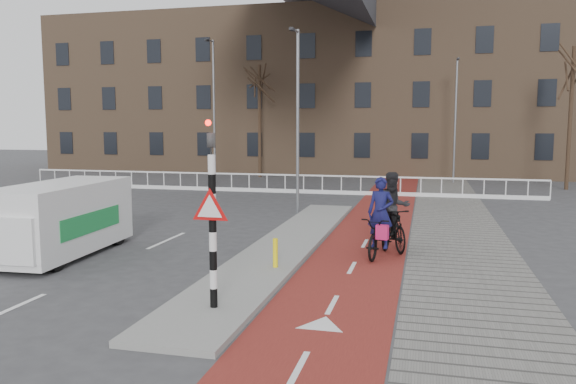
# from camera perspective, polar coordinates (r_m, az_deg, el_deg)

# --- Properties ---
(ground) EXTENTS (120.00, 120.00, 0.00)m
(ground) POSITION_cam_1_polar(r_m,az_deg,el_deg) (12.58, -1.57, -9.53)
(ground) COLOR #38383A
(ground) RESTS_ON ground
(bike_lane) EXTENTS (2.50, 60.00, 0.01)m
(bike_lane) POSITION_cam_1_polar(r_m,az_deg,el_deg) (21.99, 9.20, -2.56)
(bike_lane) COLOR maroon
(bike_lane) RESTS_ON ground
(sidewalk) EXTENTS (3.00, 60.00, 0.01)m
(sidewalk) POSITION_cam_1_polar(r_m,az_deg,el_deg) (21.95, 16.51, -2.77)
(sidewalk) COLOR slate
(sidewalk) RESTS_ON ground
(curb_island) EXTENTS (1.80, 16.00, 0.12)m
(curb_island) POSITION_cam_1_polar(r_m,az_deg,el_deg) (16.49, -0.22, -5.39)
(curb_island) COLOR gray
(curb_island) RESTS_ON ground
(traffic_signal) EXTENTS (0.80, 0.80, 3.68)m
(traffic_signal) POSITION_cam_1_polar(r_m,az_deg,el_deg) (10.47, -7.73, -1.75)
(traffic_signal) COLOR black
(traffic_signal) RESTS_ON curb_island
(bollard) EXTENTS (0.12, 0.12, 0.70)m
(bollard) POSITION_cam_1_polar(r_m,az_deg,el_deg) (13.64, -1.30, -6.20)
(bollard) COLOR yellow
(bollard) RESTS_ON curb_island
(cyclist_near) EXTENTS (1.08, 2.19, 2.16)m
(cyclist_near) POSITION_cam_1_polar(r_m,az_deg,el_deg) (15.35, 9.35, -3.83)
(cyclist_near) COLOR black
(cyclist_near) RESTS_ON bike_lane
(cyclist_far) EXTENTS (1.33, 2.17, 2.22)m
(cyclist_far) POSITION_cam_1_polar(r_m,az_deg,el_deg) (16.22, 10.62, -2.60)
(cyclist_far) COLOR black
(cyclist_far) RESTS_ON bike_lane
(van) EXTENTS (2.09, 4.70, 1.98)m
(van) POSITION_cam_1_polar(r_m,az_deg,el_deg) (16.44, -22.03, -2.44)
(van) COLOR white
(van) RESTS_ON ground
(railing) EXTENTS (28.00, 0.10, 0.99)m
(railing) POSITION_cam_1_polar(r_m,az_deg,el_deg) (29.97, -2.15, 0.56)
(railing) COLOR silver
(railing) RESTS_ON ground
(townhouse_row) EXTENTS (46.00, 10.00, 15.90)m
(townhouse_row) POSITION_cam_1_polar(r_m,az_deg,el_deg) (44.29, 5.85, 12.25)
(townhouse_row) COLOR #7F6047
(townhouse_row) RESTS_ON ground
(tree_mid) EXTENTS (0.24, 0.24, 7.64)m
(tree_mid) POSITION_cam_1_polar(r_m,az_deg,el_deg) (38.86, -2.90, 7.16)
(tree_mid) COLOR black
(tree_mid) RESTS_ON ground
(tree_right) EXTENTS (0.21, 0.21, 7.81)m
(tree_right) POSITION_cam_1_polar(r_m,az_deg,el_deg) (34.70, 26.74, 6.65)
(tree_right) COLOR black
(tree_right) RESTS_ON ground
(streetlight_near) EXTENTS (0.12, 0.12, 7.28)m
(streetlight_near) POSITION_cam_1_polar(r_m,az_deg,el_deg) (22.54, 1.00, 7.02)
(streetlight_near) COLOR slate
(streetlight_near) RESTS_ON ground
(streetlight_left) EXTENTS (0.12, 0.12, 8.61)m
(streetlight_left) POSITION_cam_1_polar(r_m,az_deg,el_deg) (34.56, -7.52, 7.97)
(streetlight_left) COLOR slate
(streetlight_left) RESTS_ON ground
(streetlight_right) EXTENTS (0.12, 0.12, 7.62)m
(streetlight_right) POSITION_cam_1_polar(r_m,az_deg,el_deg) (36.29, 16.63, 6.91)
(streetlight_right) COLOR slate
(streetlight_right) RESTS_ON ground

